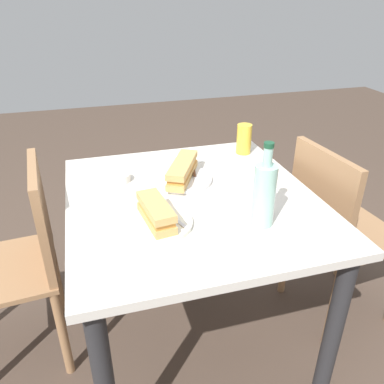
{
  "coord_description": "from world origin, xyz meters",
  "views": [
    {
      "loc": [
        1.19,
        -0.34,
        1.4
      ],
      "look_at": [
        0.0,
        0.0,
        0.74
      ],
      "focal_mm": 36.18,
      "sensor_mm": 36.0,
      "label": 1
    }
  ],
  "objects_px": {
    "plate_near": "(182,179)",
    "plate_far": "(157,223)",
    "knife_near": "(195,177)",
    "water_bottle": "(264,194)",
    "baguette_sandwich_far": "(156,212)",
    "olive_bowl": "(120,178)",
    "knife_far": "(170,216)",
    "baguette_sandwich_near": "(182,170)",
    "chair_near": "(22,257)",
    "beer_glass": "(244,139)",
    "dining_table": "(192,224)",
    "chair_far": "(334,227)"
  },
  "relations": [
    {
      "from": "plate_near",
      "to": "plate_far",
      "type": "distance_m",
      "value": 0.33
    },
    {
      "from": "knife_near",
      "to": "water_bottle",
      "type": "distance_m",
      "value": 0.39
    },
    {
      "from": "plate_near",
      "to": "knife_near",
      "type": "bearing_deg",
      "value": 74.89
    },
    {
      "from": "knife_near",
      "to": "plate_far",
      "type": "distance_m",
      "value": 0.34
    },
    {
      "from": "baguette_sandwich_far",
      "to": "plate_far",
      "type": "bearing_deg",
      "value": 0.0
    },
    {
      "from": "baguette_sandwich_far",
      "to": "olive_bowl",
      "type": "relative_size",
      "value": 2.49
    },
    {
      "from": "baguette_sandwich_far",
      "to": "water_bottle",
      "type": "bearing_deg",
      "value": 75.76
    },
    {
      "from": "olive_bowl",
      "to": "water_bottle",
      "type": "bearing_deg",
      "value": 42.63
    },
    {
      "from": "plate_far",
      "to": "knife_far",
      "type": "relative_size",
      "value": 1.36
    },
    {
      "from": "plate_far",
      "to": "knife_far",
      "type": "height_order",
      "value": "knife_far"
    },
    {
      "from": "knife_near",
      "to": "olive_bowl",
      "type": "xyz_separation_m",
      "value": [
        -0.08,
        -0.28,
        -0.0
      ]
    },
    {
      "from": "plate_near",
      "to": "baguette_sandwich_near",
      "type": "xyz_separation_m",
      "value": [
        -0.0,
        0.0,
        0.04
      ]
    },
    {
      "from": "chair_near",
      "to": "knife_far",
      "type": "relative_size",
      "value": 4.97
    },
    {
      "from": "water_bottle",
      "to": "beer_glass",
      "type": "distance_m",
      "value": 0.6
    },
    {
      "from": "dining_table",
      "to": "water_bottle",
      "type": "height_order",
      "value": "water_bottle"
    },
    {
      "from": "chair_far",
      "to": "baguette_sandwich_far",
      "type": "bearing_deg",
      "value": -79.81
    },
    {
      "from": "dining_table",
      "to": "plate_near",
      "type": "height_order",
      "value": "plate_near"
    },
    {
      "from": "chair_near",
      "to": "plate_near",
      "type": "height_order",
      "value": "chair_near"
    },
    {
      "from": "plate_near",
      "to": "olive_bowl",
      "type": "height_order",
      "value": "olive_bowl"
    },
    {
      "from": "baguette_sandwich_far",
      "to": "beer_glass",
      "type": "height_order",
      "value": "beer_glass"
    },
    {
      "from": "dining_table",
      "to": "chair_far",
      "type": "height_order",
      "value": "chair_far"
    },
    {
      "from": "chair_near",
      "to": "knife_far",
      "type": "xyz_separation_m",
      "value": [
        0.28,
        0.53,
        0.26
      ]
    },
    {
      "from": "baguette_sandwich_near",
      "to": "water_bottle",
      "type": "relative_size",
      "value": 0.94
    },
    {
      "from": "chair_near",
      "to": "knife_far",
      "type": "distance_m",
      "value": 0.65
    },
    {
      "from": "chair_near",
      "to": "knife_near",
      "type": "relative_size",
      "value": 4.74
    },
    {
      "from": "plate_near",
      "to": "water_bottle",
      "type": "relative_size",
      "value": 0.83
    },
    {
      "from": "chair_far",
      "to": "baguette_sandwich_far",
      "type": "relative_size",
      "value": 4.1
    },
    {
      "from": "plate_near",
      "to": "olive_bowl",
      "type": "bearing_deg",
      "value": -106.28
    },
    {
      "from": "plate_far",
      "to": "knife_far",
      "type": "distance_m",
      "value": 0.05
    },
    {
      "from": "chair_far",
      "to": "baguette_sandwich_far",
      "type": "distance_m",
      "value": 0.87
    },
    {
      "from": "plate_far",
      "to": "baguette_sandwich_far",
      "type": "relative_size",
      "value": 1.13
    },
    {
      "from": "knife_far",
      "to": "baguette_sandwich_near",
      "type": "bearing_deg",
      "value": 157.35
    },
    {
      "from": "knife_far",
      "to": "water_bottle",
      "type": "xyz_separation_m",
      "value": [
        0.1,
        0.28,
        0.09
      ]
    },
    {
      "from": "dining_table",
      "to": "olive_bowl",
      "type": "relative_size",
      "value": 11.49
    },
    {
      "from": "baguette_sandwich_near",
      "to": "baguette_sandwich_far",
      "type": "bearing_deg",
      "value": -29.14
    },
    {
      "from": "baguette_sandwich_near",
      "to": "knife_near",
      "type": "relative_size",
      "value": 1.47
    },
    {
      "from": "dining_table",
      "to": "knife_near",
      "type": "relative_size",
      "value": 5.34
    },
    {
      "from": "chair_near",
      "to": "plate_far",
      "type": "bearing_deg",
      "value": 58.43
    },
    {
      "from": "chair_far",
      "to": "plate_near",
      "type": "height_order",
      "value": "chair_far"
    },
    {
      "from": "baguette_sandwich_near",
      "to": "water_bottle",
      "type": "height_order",
      "value": "water_bottle"
    },
    {
      "from": "chair_far",
      "to": "olive_bowl",
      "type": "distance_m",
      "value": 0.94
    },
    {
      "from": "plate_near",
      "to": "water_bottle",
      "type": "height_order",
      "value": "water_bottle"
    },
    {
      "from": "plate_near",
      "to": "plate_far",
      "type": "xyz_separation_m",
      "value": [
        0.29,
        -0.16,
        0.0
      ]
    },
    {
      "from": "knife_near",
      "to": "plate_far",
      "type": "bearing_deg",
      "value": -37.3
    },
    {
      "from": "baguette_sandwich_far",
      "to": "chair_far",
      "type": "bearing_deg",
      "value": 100.19
    },
    {
      "from": "knife_near",
      "to": "beer_glass",
      "type": "distance_m",
      "value": 0.37
    },
    {
      "from": "knife_near",
      "to": "water_bottle",
      "type": "height_order",
      "value": "water_bottle"
    },
    {
      "from": "chair_near",
      "to": "knife_far",
      "type": "bearing_deg",
      "value": 62.22
    },
    {
      "from": "plate_near",
      "to": "olive_bowl",
      "type": "xyz_separation_m",
      "value": [
        -0.07,
        -0.24,
        0.01
      ]
    },
    {
      "from": "olive_bowl",
      "to": "chair_far",
      "type": "bearing_deg",
      "value": 76.5
    }
  ]
}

